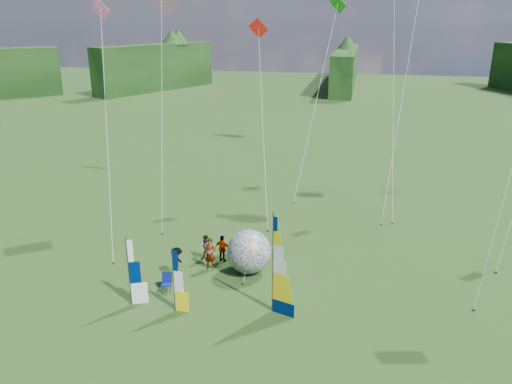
% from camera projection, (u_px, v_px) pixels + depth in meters
% --- Properties ---
extents(ground, '(220.00, 220.00, 0.00)m').
position_uv_depth(ground, '(259.00, 337.00, 22.49)').
color(ground, '#264A1A').
rests_on(ground, ground).
extents(treeline_ring, '(210.00, 210.00, 8.00)m').
position_uv_depth(treeline_ring, '(259.00, 258.00, 21.15)').
color(treeline_ring, '#2C501E').
rests_on(treeline_ring, ground).
extents(feather_banner_main, '(1.32, 0.53, 5.04)m').
position_uv_depth(feather_banner_main, '(273.00, 265.00, 23.63)').
color(feather_banner_main, '#00174F').
rests_on(feather_banner_main, ground).
extents(side_banner_left, '(0.93, 0.12, 3.30)m').
position_uv_depth(side_banner_left, '(174.00, 281.00, 23.97)').
color(side_banner_left, yellow).
rests_on(side_banner_left, ground).
extents(side_banner_far, '(1.00, 0.50, 3.55)m').
position_uv_depth(side_banner_far, '(129.00, 273.00, 24.44)').
color(side_banner_far, white).
rests_on(side_banner_far, ground).
extents(bol_inflatable, '(2.52, 2.52, 2.49)m').
position_uv_depth(bol_inflatable, '(249.00, 252.00, 27.85)').
color(bol_inflatable, '#010DA9').
rests_on(bol_inflatable, ground).
extents(spectator_a, '(0.70, 0.47, 1.88)m').
position_uv_depth(spectator_a, '(210.00, 254.00, 28.25)').
color(spectator_a, '#66594C').
rests_on(spectator_a, ground).
extents(spectator_b, '(0.80, 0.44, 1.61)m').
position_uv_depth(spectator_b, '(206.00, 248.00, 29.29)').
color(spectator_b, '#66594C').
rests_on(spectator_b, ground).
extents(spectator_c, '(0.47, 1.17, 1.78)m').
position_uv_depth(spectator_c, '(177.00, 263.00, 27.36)').
color(spectator_c, '#66594C').
rests_on(spectator_c, ground).
extents(spectator_d, '(1.03, 0.62, 1.65)m').
position_uv_depth(spectator_d, '(223.00, 249.00, 29.14)').
color(spectator_d, '#66594C').
rests_on(spectator_d, ground).
extents(camp_chair, '(0.68, 0.68, 0.98)m').
position_uv_depth(camp_chair, '(166.00, 283.00, 26.10)').
color(camp_chair, '#071350').
rests_on(camp_chair, ground).
extents(kite_whale, '(4.55, 15.68, 23.72)m').
position_uv_depth(kite_whale, '(395.00, 42.00, 36.60)').
color(kite_whale, black).
rests_on(kite_whale, ground).
extents(kite_rainbow_delta, '(6.88, 10.65, 17.40)m').
position_uv_depth(kite_rainbow_delta, '(161.00, 96.00, 32.81)').
color(kite_rainbow_delta, '#FA4C17').
rests_on(kite_rainbow_delta, ground).
extents(small_kite_red, '(7.77, 11.63, 14.05)m').
position_uv_depth(small_kite_red, '(263.00, 116.00, 35.16)').
color(small_kite_red, '#BC150A').
rests_on(small_kite_red, ground).
extents(small_kite_orange, '(7.90, 11.22, 18.79)m').
position_uv_depth(small_kite_orange, '(405.00, 80.00, 35.00)').
color(small_kite_orange, '#FD9F17').
rests_on(small_kite_orange, ground).
extents(small_kite_pink, '(5.84, 10.29, 15.19)m').
position_uv_depth(small_kite_pink, '(106.00, 121.00, 30.63)').
color(small_kite_pink, pink).
rests_on(small_kite_pink, ground).
extents(small_kite_green, '(9.68, 15.02, 16.02)m').
position_uv_depth(small_kite_green, '(318.00, 89.00, 41.02)').
color(small_kite_green, green).
rests_on(small_kite_green, ground).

